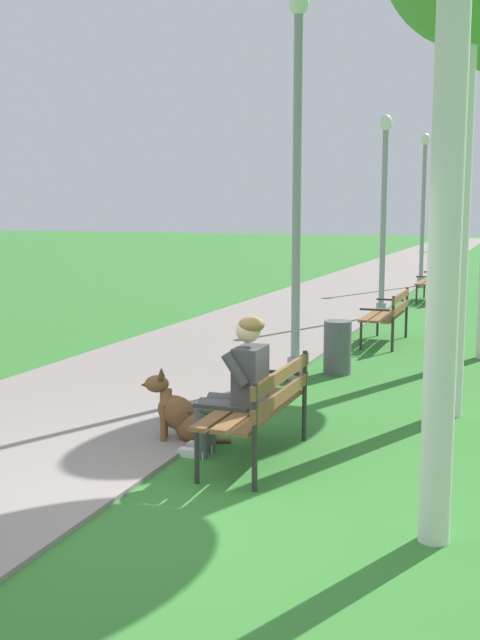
{
  "coord_description": "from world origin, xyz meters",
  "views": [
    {
      "loc": [
        2.48,
        -4.56,
        2.13
      ],
      "look_at": [
        -0.5,
        3.38,
        0.9
      ],
      "focal_mm": 42.74,
      "sensor_mm": 36.0,
      "label": 1
    }
  ],
  "objects_px": {
    "park_bench_mid": "(389,312)",
    "dog_brown": "(183,416)",
    "lamp_post_far": "(423,209)",
    "park_bench_far": "(434,280)",
    "park_bench_near": "(262,403)",
    "litter_bin": "(337,347)",
    "lamp_post_near": "(297,185)",
    "pedestrian_distant": "(437,235)",
    "park_bench_furthest": "(456,261)",
    "person_seated_on_near_bench": "(238,382)",
    "lamp_post_mid": "(384,214)"
  },
  "relations": [
    {
      "from": "litter_bin",
      "to": "pedestrian_distant",
      "type": "relative_size",
      "value": 0.42
    },
    {
      "from": "park_bench_far",
      "to": "lamp_post_mid",
      "type": "bearing_deg",
      "value": -101.84
    },
    {
      "from": "lamp_post_mid",
      "to": "lamp_post_near",
      "type": "bearing_deg",
      "value": -90.04
    },
    {
      "from": "park_bench_furthest",
      "to": "pedestrian_distant",
      "type": "bearing_deg",
      "value": 98.45
    },
    {
      "from": "litter_bin",
      "to": "lamp_post_mid",
      "type": "bearing_deg",
      "value": 94.22
    },
    {
      "from": "park_bench_mid",
      "to": "litter_bin",
      "type": "xyz_separation_m",
      "value": [
        -0.24,
        -2.5,
        -0.16
      ]
    },
    {
      "from": "pedestrian_distant",
      "to": "litter_bin",
      "type": "bearing_deg",
      "value": -86.18
    },
    {
      "from": "park_bench_near",
      "to": "lamp_post_mid",
      "type": "distance_m",
      "value": 9.23
    },
    {
      "from": "park_bench_far",
      "to": "lamp_post_far",
      "type": "distance_m",
      "value": 3.68
    },
    {
      "from": "lamp_post_mid",
      "to": "lamp_post_far",
      "type": "xyz_separation_m",
      "value": [
        -0.05,
        6.37,
        0.11
      ]
    },
    {
      "from": "park_bench_far",
      "to": "lamp_post_near",
      "type": "height_order",
      "value": "lamp_post_near"
    },
    {
      "from": "person_seated_on_near_bench",
      "to": "pedestrian_distant",
      "type": "bearing_deg",
      "value": 93.41
    },
    {
      "from": "litter_bin",
      "to": "park_bench_furthest",
      "type": "bearing_deg",
      "value": 89.39
    },
    {
      "from": "lamp_post_far",
      "to": "park_bench_far",
      "type": "bearing_deg",
      "value": -77.56
    },
    {
      "from": "person_seated_on_near_bench",
      "to": "lamp_post_near",
      "type": "xyz_separation_m",
      "value": [
        -0.41,
        3.1,
        1.75
      ]
    },
    {
      "from": "park_bench_near",
      "to": "park_bench_furthest",
      "type": "bearing_deg",
      "value": 90.15
    },
    {
      "from": "litter_bin",
      "to": "lamp_post_far",
      "type": "bearing_deg",
      "value": 92.19
    },
    {
      "from": "litter_bin",
      "to": "park_bench_mid",
      "type": "bearing_deg",
      "value": 84.57
    },
    {
      "from": "park_bench_far",
      "to": "litter_bin",
      "type": "distance_m",
      "value": 8.58
    },
    {
      "from": "park_bench_mid",
      "to": "lamp_post_near",
      "type": "bearing_deg",
      "value": -101.8
    },
    {
      "from": "park_bench_near",
      "to": "park_bench_far",
      "type": "height_order",
      "value": "same"
    },
    {
      "from": "park_bench_mid",
      "to": "litter_bin",
      "type": "distance_m",
      "value": 2.52
    },
    {
      "from": "person_seated_on_near_bench",
      "to": "park_bench_mid",
      "type": "bearing_deg",
      "value": 87.83
    },
    {
      "from": "park_bench_mid",
      "to": "park_bench_near",
      "type": "bearing_deg",
      "value": -90.25
    },
    {
      "from": "pedestrian_distant",
      "to": "lamp_post_mid",
      "type": "bearing_deg",
      "value": -86.27
    },
    {
      "from": "park_bench_furthest",
      "to": "dog_brown",
      "type": "distance_m",
      "value": 18.8
    },
    {
      "from": "litter_bin",
      "to": "person_seated_on_near_bench",
      "type": "bearing_deg",
      "value": -89.94
    },
    {
      "from": "park_bench_near",
      "to": "park_bench_mid",
      "type": "bearing_deg",
      "value": 89.75
    },
    {
      "from": "park_bench_near",
      "to": "lamp_post_mid",
      "type": "bearing_deg",
      "value": 93.85
    },
    {
      "from": "person_seated_on_near_bench",
      "to": "lamp_post_mid",
      "type": "xyz_separation_m",
      "value": [
        -0.4,
        9.09,
        1.36
      ]
    },
    {
      "from": "lamp_post_near",
      "to": "pedestrian_distant",
      "type": "xyz_separation_m",
      "value": [
        -1.59,
        30.44,
        -1.59
      ]
    },
    {
      "from": "lamp_post_mid",
      "to": "pedestrian_distant",
      "type": "distance_m",
      "value": 24.53
    },
    {
      "from": "park_bench_far",
      "to": "pedestrian_distant",
      "type": "relative_size",
      "value": 0.91
    },
    {
      "from": "park_bench_far",
      "to": "pedestrian_distant",
      "type": "distance_m",
      "value": 21.42
    },
    {
      "from": "person_seated_on_near_bench",
      "to": "dog_brown",
      "type": "distance_m",
      "value": 0.79
    },
    {
      "from": "lamp_post_far",
      "to": "litter_bin",
      "type": "distance_m",
      "value": 11.93
    },
    {
      "from": "park_bench_mid",
      "to": "dog_brown",
      "type": "bearing_deg",
      "value": -98.28
    },
    {
      "from": "park_bench_furthest",
      "to": "lamp_post_far",
      "type": "height_order",
      "value": "lamp_post_far"
    },
    {
      "from": "park_bench_near",
      "to": "litter_bin",
      "type": "relative_size",
      "value": 2.14
    },
    {
      "from": "park_bench_far",
      "to": "person_seated_on_near_bench",
      "type": "height_order",
      "value": "person_seated_on_near_bench"
    },
    {
      "from": "park_bench_near",
      "to": "park_bench_far",
      "type": "bearing_deg",
      "value": 89.77
    },
    {
      "from": "lamp_post_mid",
      "to": "litter_bin",
      "type": "bearing_deg",
      "value": -85.78
    },
    {
      "from": "lamp_post_near",
      "to": "park_bench_furthest",
      "type": "bearing_deg",
      "value": 87.96
    },
    {
      "from": "dog_brown",
      "to": "lamp_post_near",
      "type": "height_order",
      "value": "lamp_post_near"
    },
    {
      "from": "person_seated_on_near_bench",
      "to": "litter_bin",
      "type": "distance_m",
      "value": 3.68
    },
    {
      "from": "park_bench_near",
      "to": "park_bench_furthest",
      "type": "relative_size",
      "value": 1.0
    },
    {
      "from": "park_bench_near",
      "to": "lamp_post_mid",
      "type": "xyz_separation_m",
      "value": [
        -0.61,
        9.08,
        1.53
      ]
    },
    {
      "from": "lamp_post_far",
      "to": "lamp_post_near",
      "type": "bearing_deg",
      "value": -89.79
    },
    {
      "from": "park_bench_near",
      "to": "park_bench_mid",
      "type": "distance_m",
      "value": 6.16
    },
    {
      "from": "park_bench_mid",
      "to": "park_bench_furthest",
      "type": "relative_size",
      "value": 1.0
    }
  ]
}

